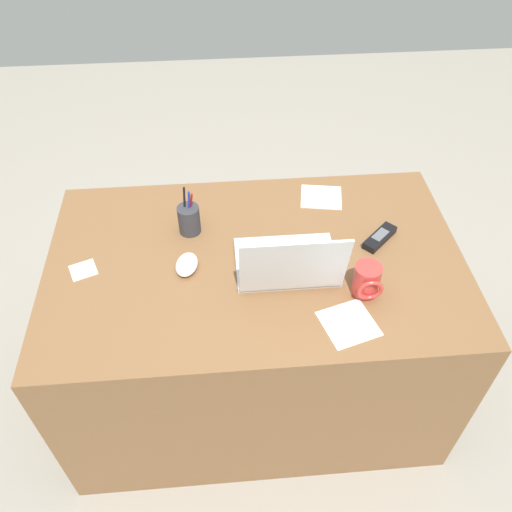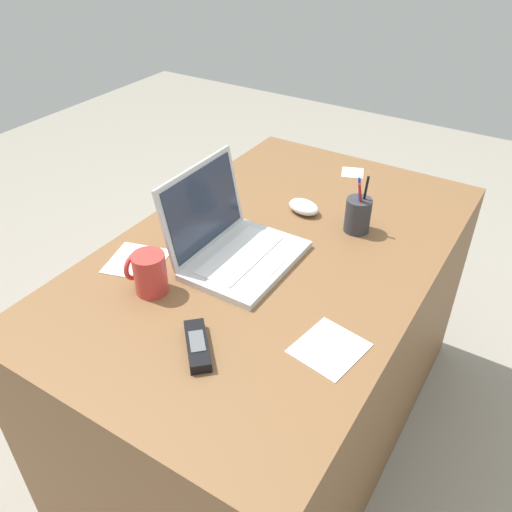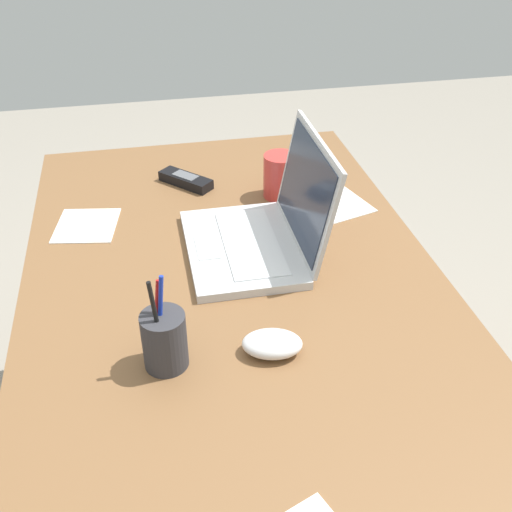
{
  "view_description": "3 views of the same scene",
  "coord_description": "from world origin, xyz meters",
  "px_view_note": "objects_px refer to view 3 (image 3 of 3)",
  "views": [
    {
      "loc": [
        0.09,
        1.14,
        1.89
      ],
      "look_at": [
        0.0,
        0.05,
        0.78
      ],
      "focal_mm": 36.66,
      "sensor_mm": 36.0,
      "label": 1
    },
    {
      "loc": [
        -1.02,
        -0.57,
        1.53
      ],
      "look_at": [
        -0.09,
        0.0,
        0.75
      ],
      "focal_mm": 37.12,
      "sensor_mm": 36.0,
      "label": 2
    },
    {
      "loc": [
        0.94,
        -0.15,
        1.43
      ],
      "look_at": [
        -0.0,
        0.04,
        0.77
      ],
      "focal_mm": 43.23,
      "sensor_mm": 36.0,
      "label": 3
    }
  ],
  "objects_px": {
    "laptop": "(263,229)",
    "computer_mouse": "(272,344)",
    "coffee_mug_white": "(282,176)",
    "pen_holder": "(164,340)",
    "cordless_phone": "(186,180)"
  },
  "relations": [
    {
      "from": "laptop",
      "to": "computer_mouse",
      "type": "distance_m",
      "value": 0.31
    },
    {
      "from": "coffee_mug_white",
      "to": "pen_holder",
      "type": "relative_size",
      "value": 0.61
    },
    {
      "from": "laptop",
      "to": "cordless_phone",
      "type": "relative_size",
      "value": 2.37
    },
    {
      "from": "computer_mouse",
      "to": "cordless_phone",
      "type": "bearing_deg",
      "value": -161.08
    },
    {
      "from": "laptop",
      "to": "pen_holder",
      "type": "bearing_deg",
      "value": -36.74
    },
    {
      "from": "laptop",
      "to": "computer_mouse",
      "type": "bearing_deg",
      "value": -9.11
    },
    {
      "from": "laptop",
      "to": "coffee_mug_white",
      "type": "distance_m",
      "value": 0.23
    },
    {
      "from": "laptop",
      "to": "coffee_mug_white",
      "type": "relative_size",
      "value": 3.0
    },
    {
      "from": "computer_mouse",
      "to": "cordless_phone",
      "type": "height_order",
      "value": "computer_mouse"
    },
    {
      "from": "pen_holder",
      "to": "coffee_mug_white",
      "type": "bearing_deg",
      "value": 148.54
    },
    {
      "from": "laptop",
      "to": "computer_mouse",
      "type": "xyz_separation_m",
      "value": [
        0.3,
        -0.05,
        -0.03
      ]
    },
    {
      "from": "laptop",
      "to": "pen_holder",
      "type": "height_order",
      "value": "laptop"
    },
    {
      "from": "laptop",
      "to": "pen_holder",
      "type": "distance_m",
      "value": 0.37
    },
    {
      "from": "computer_mouse",
      "to": "cordless_phone",
      "type": "relative_size",
      "value": 0.76
    },
    {
      "from": "computer_mouse",
      "to": "coffee_mug_white",
      "type": "height_order",
      "value": "coffee_mug_white"
    }
  ]
}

